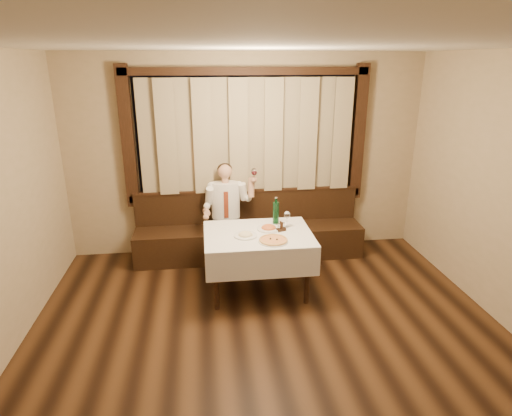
{
  "coord_description": "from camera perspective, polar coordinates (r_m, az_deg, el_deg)",
  "views": [
    {
      "loc": [
        -0.6,
        -2.93,
        2.69
      ],
      "look_at": [
        0.0,
        1.9,
        1.0
      ],
      "focal_mm": 30.0,
      "sensor_mm": 36.0,
      "label": 1
    }
  ],
  "objects": [
    {
      "name": "room",
      "position": [
        4.12,
        1.59,
        2.34
      ],
      "size": [
        5.01,
        6.01,
        2.81
      ],
      "color": "black",
      "rests_on": "ground"
    },
    {
      "name": "banquette",
      "position": [
        6.16,
        -0.95,
        -3.56
      ],
      "size": [
        3.2,
        0.61,
        0.94
      ],
      "color": "black",
      "rests_on": "ground"
    },
    {
      "name": "dining_table",
      "position": [
        5.09,
        0.28,
        -4.45
      ],
      "size": [
        1.27,
        0.97,
        0.76
      ],
      "color": "black",
      "rests_on": "ground"
    },
    {
      "name": "pizza",
      "position": [
        4.82,
        2.33,
        -4.31
      ],
      "size": [
        0.34,
        0.34,
        0.04
      ],
      "rotation": [
        0.0,
        0.0,
        0.26
      ],
      "color": "white",
      "rests_on": "dining_table"
    },
    {
      "name": "pasta_red",
      "position": [
        5.15,
        1.71,
        -2.44
      ],
      "size": [
        0.29,
        0.29,
        0.1
      ],
      "rotation": [
        0.0,
        0.0,
        -0.25
      ],
      "color": "white",
      "rests_on": "dining_table"
    },
    {
      "name": "pasta_cream",
      "position": [
        4.95,
        -1.41,
        -3.37
      ],
      "size": [
        0.27,
        0.27,
        0.09
      ],
      "rotation": [
        0.0,
        0.0,
        -0.4
      ],
      "color": "white",
      "rests_on": "dining_table"
    },
    {
      "name": "green_bottle",
      "position": [
        5.29,
        2.67,
        -0.61
      ],
      "size": [
        0.08,
        0.08,
        0.35
      ],
      "rotation": [
        0.0,
        0.0,
        -0.11
      ],
      "color": "#115326",
      "rests_on": "dining_table"
    },
    {
      "name": "table_wine_glass",
      "position": [
        5.2,
        4.17,
        -0.98
      ],
      "size": [
        0.08,
        0.08,
        0.21
      ],
      "rotation": [
        0.0,
        0.0,
        0.35
      ],
      "color": "white",
      "rests_on": "dining_table"
    },
    {
      "name": "cruet_caddy",
      "position": [
        5.11,
        3.39,
        -2.64
      ],
      "size": [
        0.12,
        0.09,
        0.12
      ],
      "rotation": [
        0.0,
        0.0,
        0.37
      ],
      "color": "black",
      "rests_on": "dining_table"
    },
    {
      "name": "seated_man",
      "position": [
        5.88,
        -3.96,
        0.37
      ],
      "size": [
        0.74,
        0.55,
        1.37
      ],
      "color": "black",
      "rests_on": "ground"
    }
  ]
}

